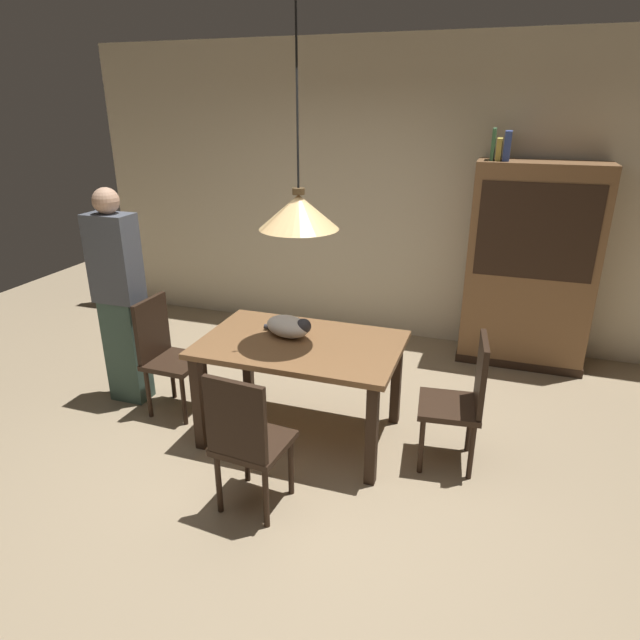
% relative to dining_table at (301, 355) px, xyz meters
% --- Properties ---
extents(ground, '(10.00, 10.00, 0.00)m').
position_rel_dining_table_xyz_m(ground, '(0.13, -0.48, -0.65)').
color(ground, '#998466').
extents(back_wall, '(6.40, 0.10, 2.90)m').
position_rel_dining_table_xyz_m(back_wall, '(0.13, 2.17, 0.80)').
color(back_wall, beige).
rests_on(back_wall, ground).
extents(dining_table, '(1.40, 0.90, 0.75)m').
position_rel_dining_table_xyz_m(dining_table, '(0.00, 0.00, 0.00)').
color(dining_table, brown).
rests_on(dining_table, ground).
extents(chair_near_front, '(0.43, 0.43, 0.93)m').
position_rel_dining_table_xyz_m(chair_near_front, '(-0.01, -0.88, -0.14)').
color(chair_near_front, black).
rests_on(chair_near_front, ground).
extents(chair_left_side, '(0.41, 0.41, 0.93)m').
position_rel_dining_table_xyz_m(chair_left_side, '(-1.13, 0.00, -0.14)').
color(chair_left_side, black).
rests_on(chair_left_side, ground).
extents(chair_right_side, '(0.44, 0.44, 0.93)m').
position_rel_dining_table_xyz_m(chair_right_side, '(1.13, 0.01, -0.14)').
color(chair_right_side, black).
rests_on(chair_right_side, ground).
extents(cat_sleeping, '(0.40, 0.31, 0.16)m').
position_rel_dining_table_xyz_m(cat_sleeping, '(-0.11, 0.07, 0.18)').
color(cat_sleeping, silver).
rests_on(cat_sleeping, dining_table).
extents(pendant_lamp, '(0.52, 0.52, 1.30)m').
position_rel_dining_table_xyz_m(pendant_lamp, '(0.00, 0.00, 1.01)').
color(pendant_lamp, '#E5B775').
extents(hutch_bookcase, '(1.12, 0.45, 1.85)m').
position_rel_dining_table_xyz_m(hutch_bookcase, '(1.52, 1.84, 0.24)').
color(hutch_bookcase, brown).
rests_on(hutch_bookcase, ground).
extents(book_green_slim, '(0.03, 0.20, 0.26)m').
position_rel_dining_table_xyz_m(book_green_slim, '(1.09, 1.84, 1.33)').
color(book_green_slim, '#427A4C').
rests_on(book_green_slim, hutch_bookcase).
extents(book_yellow_short, '(0.04, 0.20, 0.18)m').
position_rel_dining_table_xyz_m(book_yellow_short, '(1.14, 1.84, 1.29)').
color(book_yellow_short, gold).
rests_on(book_yellow_short, hutch_bookcase).
extents(book_blue_wide, '(0.06, 0.24, 0.24)m').
position_rel_dining_table_xyz_m(book_blue_wide, '(1.20, 1.84, 1.32)').
color(book_blue_wide, '#384C93').
rests_on(book_blue_wide, hutch_bookcase).
extents(person_standing, '(0.36, 0.22, 1.74)m').
position_rel_dining_table_xyz_m(person_standing, '(-1.54, 0.06, 0.23)').
color(person_standing, '#3D564C').
rests_on(person_standing, ground).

